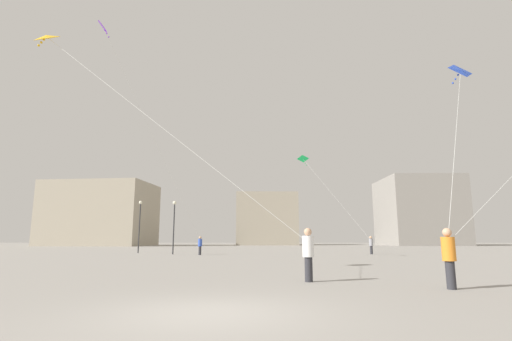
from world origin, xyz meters
name	(u,v)px	position (x,y,z in m)	size (l,w,h in m)	color
ground_plane	(209,314)	(0.00, 0.00, 0.00)	(300.00, 300.00, 0.00)	gray
person_in_orange	(449,255)	(6.27, 3.90, 0.94)	(0.38, 0.38, 1.72)	#2D2D33
person_in_blue	(200,245)	(-5.52, 27.41, 0.92)	(0.36, 0.36, 1.67)	#2D2D33
person_in_grey	(371,244)	(10.36, 29.83, 0.93)	(0.37, 0.37, 1.70)	#2D2D33
person_in_white	(308,252)	(2.39, 5.63, 0.97)	(0.39, 0.39, 1.78)	#2D2D33
kite_cobalt_delta	(461,73)	(11.06, 11.71, 9.98)	(5.63, 8.52, 9.28)	blue
kite_emerald_delta	(305,162)	(4.49, 31.73, 9.37)	(6.61, 2.28, 8.66)	green
kite_amber_diamond	(48,38)	(-8.43, 7.18, 9.94)	(11.59, 2.19, 9.10)	yellow
kite_violet_delta	(108,38)	(-10.20, 16.46, 15.21)	(5.23, 12.04, 14.82)	purple
building_left_hall	(101,214)	(-37.00, 75.12, 6.79)	(22.36, 15.92, 13.59)	#A39984
building_centre_hall	(266,220)	(-1.00, 88.72, 6.21)	(15.62, 15.89, 12.41)	#A39984
building_right_hall	(418,212)	(35.00, 84.47, 7.77)	(16.90, 17.65, 15.54)	gray
lamppost_east	(174,218)	(-8.37, 28.83, 3.37)	(0.36, 0.36, 5.04)	#2D2D30
lamppost_west	(140,218)	(-12.81, 31.94, 3.57)	(0.36, 0.36, 5.38)	#2D2D30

